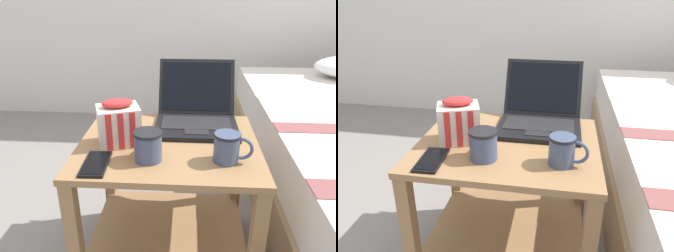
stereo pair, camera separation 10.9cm
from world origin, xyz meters
The scene contains 6 objects.
bedside_table centered at (0.00, 0.00, 0.34)m, with size 0.63×0.54×0.53m.
laptop centered at (0.10, 0.18, 0.58)m, with size 0.32×0.35×0.22m.
mug_front_left centered at (0.19, -0.12, 0.58)m, with size 0.12×0.08×0.10m.
mug_front_right centered at (-0.06, -0.13, 0.58)m, with size 0.09×0.13×0.10m.
snack_bag centered at (-0.17, -0.02, 0.60)m, with size 0.17×0.15×0.16m.
cell_phone centered at (-0.22, -0.18, 0.53)m, with size 0.08×0.16×0.01m.
Camera 1 is at (0.07, -1.04, 1.05)m, focal length 35.00 mm.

